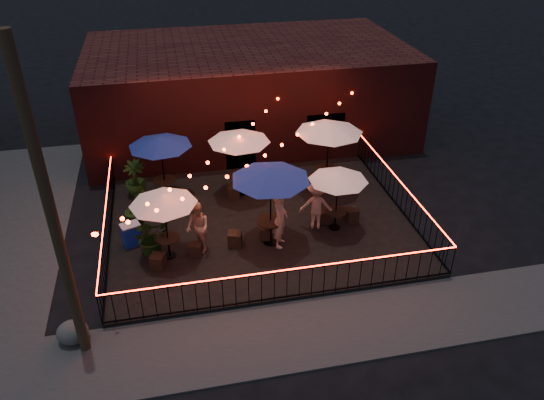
{
  "coord_description": "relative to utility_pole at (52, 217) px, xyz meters",
  "views": [
    {
      "loc": [
        -2.74,
        -12.93,
        10.27
      ],
      "look_at": [
        0.37,
        1.74,
        1.12
      ],
      "focal_mm": 35.0,
      "sensor_mm": 36.0,
      "label": 1
    }
  ],
  "objects": [
    {
      "name": "ground",
      "position": [
        5.4,
        2.6,
        -4.0
      ],
      "size": [
        110.0,
        110.0,
        0.0
      ],
      "primitive_type": "plane",
      "color": "black",
      "rests_on": "ground"
    },
    {
      "name": "patio",
      "position": [
        5.4,
        4.6,
        -3.92
      ],
      "size": [
        10.0,
        8.0,
        0.15
      ],
      "primitive_type": "cube",
      "color": "black",
      "rests_on": "ground"
    },
    {
      "name": "sidewalk",
      "position": [
        5.4,
        -0.65,
        -3.98
      ],
      "size": [
        18.0,
        2.5,
        0.05
      ],
      "primitive_type": "cube",
      "color": "#3B3936",
      "rests_on": "ground"
    },
    {
      "name": "brick_building",
      "position": [
        6.4,
        12.59,
        -2.0
      ],
      "size": [
        14.0,
        8.0,
        4.0
      ],
      "color": "#3C1210",
      "rests_on": "ground"
    },
    {
      "name": "utility_pole",
      "position": [
        0.0,
        0.0,
        0.0
      ],
      "size": [
        0.26,
        0.26,
        8.0
      ],
      "primitive_type": "cylinder",
      "color": "#322414",
      "rests_on": "ground"
    },
    {
      "name": "fence_front",
      "position": [
        5.4,
        0.6,
        -3.34
      ],
      "size": [
        10.0,
        0.04,
        1.04
      ],
      "color": "black",
      "rests_on": "patio"
    },
    {
      "name": "fence_left",
      "position": [
        0.4,
        4.6,
        -3.34
      ],
      "size": [
        0.04,
        8.0,
        1.04
      ],
      "rotation": [
        0.0,
        0.0,
        1.57
      ],
      "color": "black",
      "rests_on": "patio"
    },
    {
      "name": "fence_right",
      "position": [
        10.4,
        4.6,
        -3.34
      ],
      "size": [
        0.04,
        8.0,
        1.04
      ],
      "rotation": [
        0.0,
        0.0,
        1.57
      ],
      "color": "black",
      "rests_on": "patio"
    },
    {
      "name": "festoon_lights",
      "position": [
        4.39,
        4.3,
        -1.48
      ],
      "size": [
        10.02,
        8.72,
        1.32
      ],
      "color": "red",
      "rests_on": "ground"
    },
    {
      "name": "cafe_table_0",
      "position": [
        2.28,
        3.28,
        -1.82
      ],
      "size": [
        2.08,
        2.08,
        2.23
      ],
      "rotation": [
        0.0,
        0.0,
        -0.03
      ],
      "color": "black",
      "rests_on": "patio"
    },
    {
      "name": "cafe_table_1",
      "position": [
        2.32,
        6.86,
        -1.6
      ],
      "size": [
        2.72,
        2.72,
        2.47
      ],
      "rotation": [
        0.0,
        0.0,
        -0.25
      ],
      "color": "black",
      "rests_on": "patio"
    },
    {
      "name": "cafe_table_2",
      "position": [
        5.52,
        3.34,
        -1.37
      ],
      "size": [
        3.01,
        3.01,
        2.72
      ],
      "rotation": [
        0.0,
        0.0,
        0.26
      ],
      "color": "black",
      "rests_on": "patio"
    },
    {
      "name": "cafe_table_3",
      "position": [
        5.07,
        6.63,
        -1.59
      ],
      "size": [
        2.77,
        2.77,
        2.48
      ],
      "rotation": [
        0.0,
        0.0,
        -0.27
      ],
      "color": "black",
      "rests_on": "patio"
    },
    {
      "name": "cafe_table_4",
      "position": [
        7.8,
        3.69,
        -1.89
      ],
      "size": [
        2.54,
        2.54,
        2.14
      ],
      "rotation": [
        0.0,
        0.0,
        0.39
      ],
      "color": "black",
      "rests_on": "patio"
    },
    {
      "name": "cafe_table_5",
      "position": [
        8.28,
        6.32,
        -1.39
      ],
      "size": [
        2.8,
        2.8,
        2.69
      ],
      "rotation": [
        0.0,
        0.0,
        -0.16
      ],
      "color": "black",
      "rests_on": "patio"
    },
    {
      "name": "bistro_chair_0",
      "position": [
        1.92,
        2.74,
        -3.61
      ],
      "size": [
        0.52,
        0.52,
        0.47
      ],
      "primitive_type": "cube",
      "rotation": [
        0.0,
        0.0,
        -0.38
      ],
      "color": "black",
      "rests_on": "patio"
    },
    {
      "name": "bistro_chair_1",
      "position": [
        3.09,
        3.14,
        -3.63
      ],
      "size": [
        0.45,
        0.45,
        0.43
      ],
      "primitive_type": "cube",
      "rotation": [
        0.0,
        0.0,
        2.87
      ],
      "color": "black",
      "rests_on": "patio"
    },
    {
      "name": "bistro_chair_2",
      "position": [
        1.46,
        5.97,
        -3.62
      ],
      "size": [
        0.45,
        0.45,
        0.46
      ],
      "primitive_type": "cube",
      "rotation": [
        0.0,
        0.0,
        -0.18
      ],
      "color": "black",
      "rests_on": "patio"
    },
    {
      "name": "bistro_chair_3",
      "position": [
        3.24,
        5.86,
        -3.64
      ],
      "size": [
        0.46,
        0.46,
        0.42
      ],
      "primitive_type": "cube",
      "rotation": [
        0.0,
        0.0,
        3.54
      ],
      "color": "black",
      "rests_on": "patio"
    },
    {
      "name": "bistro_chair_4",
      "position": [
        4.36,
        3.4,
        -3.6
      ],
      "size": [
        0.51,
        0.51,
        0.49
      ],
      "primitive_type": "cube",
      "rotation": [
        0.0,
        0.0,
        -0.26
      ],
      "color": "black",
      "rests_on": "patio"
    },
    {
      "name": "bistro_chair_5",
      "position": [
        5.41,
        3.55,
        -3.63
      ],
      "size": [
        0.48,
        0.48,
        0.44
      ],
      "primitive_type": "cube",
      "rotation": [
        0.0,
        0.0,
        2.78
      ],
      "color": "black",
      "rests_on": "patio"
    },
    {
      "name": "bistro_chair_6",
      "position": [
        4.76,
        6.34,
        -3.6
      ],
      "size": [
        0.48,
        0.48,
        0.5
      ],
      "primitive_type": "cube",
      "rotation": [
        0.0,
        0.0,
        -0.16
      ],
      "color": "black",
      "rests_on": "patio"
    },
    {
      "name": "bistro_chair_7",
      "position": [
        6.45,
        6.34,
        -3.62
      ],
      "size": [
        0.4,
        0.4,
        0.46
      ],
      "primitive_type": "cube",
      "rotation": [
        0.0,
        0.0,
        3.17
      ],
      "color": "black",
      "rests_on": "patio"
    },
    {
      "name": "bistro_chair_8",
      "position": [
        7.57,
        4.1,
        -3.62
      ],
      "size": [
        0.44,
        0.44,
        0.47
      ],
      "primitive_type": "cube",
      "rotation": [
        0.0,
        0.0,
        -0.12
      ],
      "color": "black",
      "rests_on": "patio"
    },
    {
      "name": "bistro_chair_9",
      "position": [
        8.46,
        3.97,
        -3.61
      ],
      "size": [
        0.45,
        0.45,
        0.48
      ],
      "primitive_type": "cube",
      "rotation": [
        0.0,
        0.0,
        3.26
      ],
      "color": "black",
      "rests_on": "patio"
    },
    {
      "name": "bistro_chair_10",
      "position": [
        7.87,
        6.48,
        -3.6
      ],
      "size": [
        0.48,
        0.48,
        0.51
      ],
      "primitive_type": "cube",
      "rotation": [
        0.0,
        0.0,
        0.14
      ],
      "color": "black",
      "rests_on": "patio"
    },
    {
      "name": "bistro_chair_11",
      "position": [
        9.0,
        6.71,
        -3.62
      ],
      "size": [
        0.5,
        0.5,
        0.45
      ],
      "primitive_type": "cube",
      "rotation": [
        0.0,
        0.0,
        2.74
      ],
      "color": "black",
      "rests_on": "patio"
    },
    {
      "name": "patron_a",
      "position": [
        5.77,
        3.15,
        -2.89
      ],
      "size": [
        0.67,
        0.82,
        1.93
      ],
      "primitive_type": "imported",
      "rotation": [
        0.0,
        0.0,
        1.22
      ],
      "color": "#D5AF8B",
      "rests_on": "patio"
    },
    {
      "name": "patron_b",
      "position": [
        3.22,
        3.37,
        -2.98
      ],
      "size": [
        0.94,
        1.04,
        1.74
      ],
      "primitive_type": "imported",
      "rotation": [
        0.0,
        0.0,
        -1.17
      ],
      "color": "#E3AB90",
      "rests_on": "patio"
    },
    {
      "name": "patron_c",
      "position": [
        7.18,
        3.89,
        -2.99
      ],
      "size": [
        1.24,
        0.91,
        1.72
      ],
      "primitive_type": "imported",
      "rotation": [
        0.0,
        0.0,
        2.87
      ],
      "color": "tan",
      "rests_on": "patio"
    },
    {
      "name": "potted_shrub_a",
      "position": [
        1.79,
        3.55,
        -3.24
      ],
      "size": [
        1.4,
        1.33,
        1.23
      ],
      "primitive_type": "imported",
      "rotation": [
        0.0,
        0.0,
        0.42
      ],
      "color": "#173811",
      "rests_on": "patio"
    },
    {
      "name": "potted_shrub_b",
      "position": [
        1.35,
        5.08,
        -3.1
      ],
      "size": [
        0.98,
        0.87,
        1.49
      ],
      "primitive_type": "imported",
      "rotation": [
        0.0,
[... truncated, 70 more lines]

